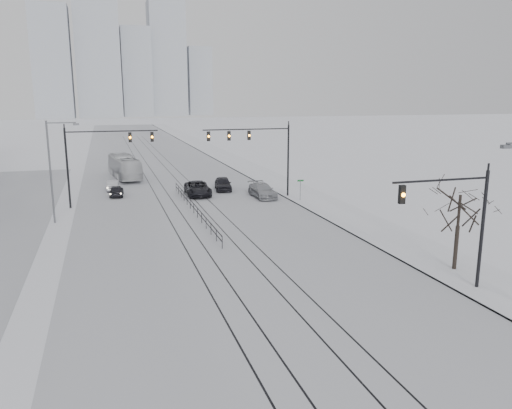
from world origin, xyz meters
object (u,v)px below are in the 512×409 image
object	(u,v)px
sedan_sb_inner	(116,191)
sedan_nb_right	(262,191)
traffic_mast_near	(460,215)
box_truck	(124,167)
sedan_nb_front	(198,189)
sedan_sb_outer	(113,185)
sedan_nb_far	(223,184)
bare_tree	(460,203)

from	to	relation	value
sedan_sb_inner	sedan_nb_right	world-z (taller)	sedan_nb_right
traffic_mast_near	box_truck	size ratio (longest dim) A/B	0.62
traffic_mast_near	sedan_nb_front	distance (m)	34.05
sedan_sb_outer	box_truck	world-z (taller)	box_truck
sedan_nb_right	sedan_nb_far	xyz separation A→B (m)	(-3.18, 5.58, 0.02)
sedan_sb_inner	sedan_nb_far	world-z (taller)	sedan_nb_far
traffic_mast_near	sedan_nb_far	size ratio (longest dim) A/B	1.51
sedan_nb_right	traffic_mast_near	bearing A→B (deg)	-87.34
sedan_sb_outer	sedan_nb_front	xyz separation A→B (m)	(9.18, -6.04, 0.15)
bare_tree	sedan_sb_outer	world-z (taller)	bare_tree
bare_tree	sedan_nb_right	world-z (taller)	bare_tree
sedan_sb_outer	sedan_nb_front	distance (m)	10.99
sedan_nb_front	traffic_mast_near	bearing A→B (deg)	-72.22
sedan_nb_far	bare_tree	bearing A→B (deg)	-67.70
sedan_sb_inner	sedan_nb_right	size ratio (longest dim) A/B	0.70
sedan_nb_front	box_truck	size ratio (longest dim) A/B	0.51
bare_tree	sedan_sb_outer	xyz separation A→B (m)	(-20.38, 35.72, -3.85)
bare_tree	sedan_sb_inner	xyz separation A→B (m)	(-20.06, 31.79, -3.86)
traffic_mast_near	sedan_nb_right	bearing A→B (deg)	94.14
bare_tree	sedan_nb_far	size ratio (longest dim) A/B	1.32
sedan_nb_front	sedan_nb_far	bearing A→B (deg)	36.59
sedan_nb_right	bare_tree	bearing A→B (deg)	-81.73
sedan_sb_inner	box_truck	bearing A→B (deg)	-92.68
traffic_mast_near	bare_tree	size ratio (longest dim) A/B	1.15
sedan_nb_right	box_truck	world-z (taller)	box_truck
traffic_mast_near	sedan_nb_front	bearing A→B (deg)	105.05
sedan_sb_outer	sedan_nb_front	size ratio (longest dim) A/B	0.68
bare_tree	box_truck	xyz separation A→B (m)	(-18.59, 44.53, -2.92)
sedan_sb_inner	sedan_nb_front	world-z (taller)	sedan_nb_front
sedan_sb_outer	sedan_nb_far	xyz separation A→B (m)	(12.65, -3.71, 0.15)
sedan_sb_inner	sedan_nb_front	xyz separation A→B (m)	(8.86, -2.11, 0.17)
sedan_nb_right	sedan_sb_inner	bearing A→B (deg)	159.48
box_truck	sedan_nb_front	bearing A→B (deg)	108.67
bare_tree	sedan_nb_front	bearing A→B (deg)	110.68
bare_tree	sedan_nb_far	xyz separation A→B (m)	(-7.72, 32.01, -3.70)
bare_tree	sedan_nb_right	xyz separation A→B (m)	(-4.54, 26.43, -3.72)
traffic_mast_near	sedan_nb_right	xyz separation A→B (m)	(-2.13, 29.44, -3.79)
traffic_mast_near	sedan_sb_inner	world-z (taller)	traffic_mast_near
sedan_sb_outer	box_truck	distance (m)	9.04
sedan_sb_outer	sedan_nb_far	world-z (taller)	sedan_nb_far
bare_tree	sedan_nb_far	distance (m)	33.14
bare_tree	sedan_sb_outer	size ratio (longest dim) A/B	1.57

